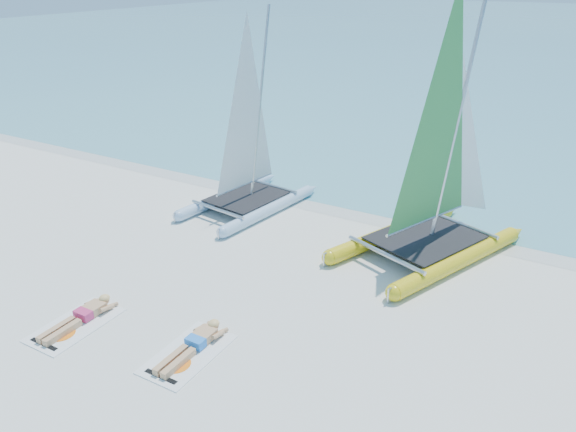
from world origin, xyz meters
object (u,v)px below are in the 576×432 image
at_px(sunbather_b, 194,344).
at_px(catamaran_blue, 247,151).
at_px(towel_a, 75,325).
at_px(sunbather_a, 82,316).
at_px(catamaran_yellow, 446,166).
at_px(towel_b, 188,354).

bearing_deg(sunbather_b, catamaran_blue, 115.13).
height_order(towel_a, sunbather_b, sunbather_b).
xyz_separation_m(catamaran_blue, towel_a, (0.36, -6.87, -1.75)).
xyz_separation_m(catamaran_blue, sunbather_a, (0.36, -6.67, -1.64)).
height_order(sunbather_a, sunbather_b, same).
relative_size(towel_a, sunbather_b, 1.07).
relative_size(catamaran_yellow, towel_b, 3.78).
height_order(catamaran_yellow, sunbather_a, catamaran_yellow).
relative_size(catamaran_yellow, sunbather_a, 4.06).
bearing_deg(sunbather_b, catamaran_yellow, 67.10).
height_order(catamaran_yellow, towel_a, catamaran_yellow).
height_order(catamaran_blue, towel_a, catamaran_blue).
distance_m(sunbather_a, sunbather_b, 2.61).
xyz_separation_m(catamaran_yellow, sunbather_b, (-2.74, -6.49, -2.09)).
height_order(catamaran_blue, sunbather_b, catamaran_blue).
bearing_deg(catamaran_yellow, towel_b, -91.12).
bearing_deg(sunbather_b, towel_b, -90.00).
bearing_deg(catamaran_blue, towel_a, -79.10).
bearing_deg(catamaran_yellow, towel_a, -105.64).
bearing_deg(towel_a, towel_b, 9.26).
height_order(catamaran_yellow, sunbather_b, catamaran_yellow).
distance_m(towel_a, sunbather_a, 0.22).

